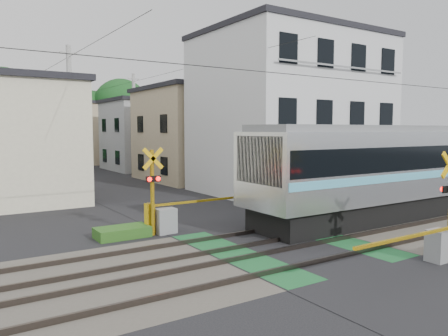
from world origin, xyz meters
TOP-DOWN VIEW (x-y plane):
  - ground at (0.00, 0.00)m, footprint 120.00×120.00m
  - track_bed at (0.00, 0.00)m, footprint 120.00×120.00m
  - commuter_train at (9.05, 1.20)m, footprint 18.59×2.93m
  - crossing_signal_near at (2.59, -3.65)m, footprint 4.74×0.65m
  - crossing_signal_far at (-2.59, 3.65)m, footprint 4.74×0.65m
  - apartment_block at (8.50, 9.49)m, footprint 10.20×8.36m
  - houses_row at (0.25, 25.92)m, footprint 22.07×31.35m
  - tree_hill at (-0.24, 47.93)m, footprint 40.00×13.42m
  - catenary at (6.00, 0.03)m, footprint 60.00×5.04m
  - utility_poles at (-1.05, 23.01)m, footprint 7.90×42.00m
  - pedestrian at (1.26, 31.57)m, footprint 0.66×0.47m
  - weed_patches at (1.76, -0.09)m, footprint 10.25×8.80m

SIDE VIEW (x-z plane):
  - ground at x=0.00m, z-range 0.00..0.00m
  - track_bed at x=0.00m, z-range -0.03..0.11m
  - weed_patches at x=1.76m, z-range -0.02..0.38m
  - crossing_signal_near at x=2.59m, z-range -0.83..2.25m
  - crossing_signal_far at x=-2.59m, z-range -0.83..2.25m
  - pedestrian at x=1.26m, z-range 0.00..1.67m
  - commuter_train at x=9.05m, z-range 0.11..3.97m
  - houses_row at x=0.25m, z-range -0.16..6.64m
  - catenary at x=6.00m, z-range 0.20..7.20m
  - utility_poles at x=-1.05m, z-range 0.08..8.08m
  - apartment_block at x=8.50m, z-range 0.01..9.31m
  - tree_hill at x=-0.24m, z-range -0.15..11.24m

